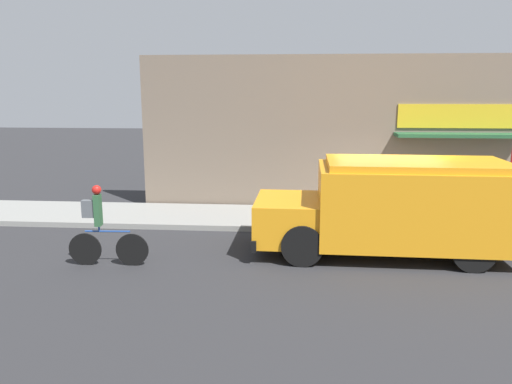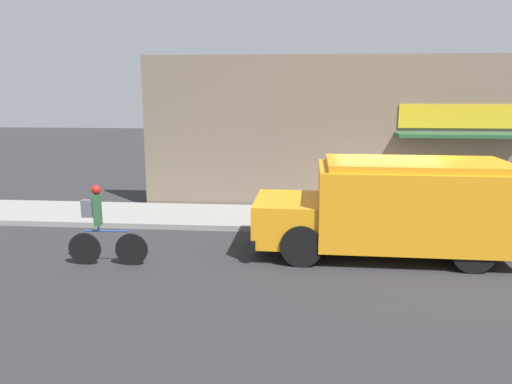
% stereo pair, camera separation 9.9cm
% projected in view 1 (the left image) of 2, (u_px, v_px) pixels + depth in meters
% --- Properties ---
extents(ground_plane, '(70.00, 70.00, 0.00)m').
position_uv_depth(ground_plane, '(385.00, 235.00, 12.65)').
color(ground_plane, '#2B2B2D').
extents(sidewalk, '(28.00, 2.49, 0.14)m').
position_uv_depth(sidewalk, '(377.00, 220.00, 13.85)').
color(sidewalk, gray).
rests_on(sidewalk, ground_plane).
extents(storefront, '(13.93, 0.91, 4.63)m').
position_uv_depth(storefront, '(376.00, 134.00, 14.75)').
color(storefront, '#756656').
rests_on(storefront, ground_plane).
extents(school_bus, '(5.60, 2.72, 2.12)m').
position_uv_depth(school_bus, '(395.00, 206.00, 10.94)').
color(school_bus, orange).
rests_on(school_bus, ground_plane).
extents(cyclist, '(1.68, 0.21, 1.71)m').
position_uv_depth(cyclist, '(102.00, 228.00, 10.31)').
color(cyclist, black).
rests_on(cyclist, ground_plane).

